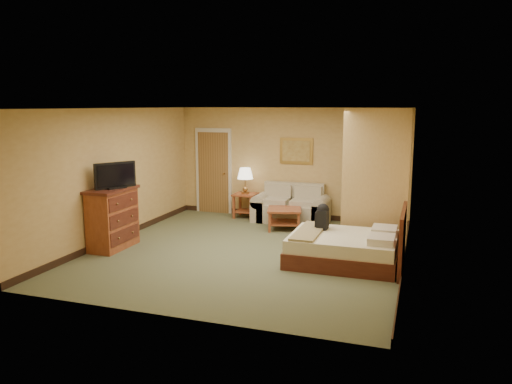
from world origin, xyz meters
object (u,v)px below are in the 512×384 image
at_px(coffee_table, 284,214).
at_px(bed, 347,248).
at_px(loveseat, 291,210).
at_px(dresser, 113,218).

xyz_separation_m(coffee_table, bed, (1.64, -1.94, -0.06)).
relative_size(loveseat, coffee_table, 1.99).
distance_m(coffee_table, bed, 2.54).
bearing_deg(bed, coffee_table, 130.27).
distance_m(loveseat, dresser, 4.11).
height_order(loveseat, bed, bed).
relative_size(coffee_table, dresser, 0.76).
distance_m(loveseat, coffee_table, 0.74).
bearing_deg(loveseat, coffee_table, -86.95).
bearing_deg(coffee_table, dresser, -137.78).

